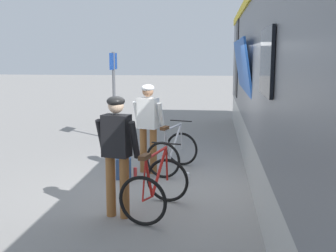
{
  "coord_description": "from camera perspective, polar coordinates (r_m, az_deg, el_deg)",
  "views": [
    {
      "loc": [
        0.6,
        -7.21,
        2.33
      ],
      "look_at": [
        -0.24,
        0.26,
        1.05
      ],
      "focal_mm": 44.94,
      "sensor_mm": 36.0,
      "label": 1
    }
  ],
  "objects": [
    {
      "name": "water_bottle_near_the_bikes",
      "position": [
        7.71,
        2.63,
        -7.12
      ],
      "size": [
        0.08,
        0.08,
        0.21
      ],
      "primitive_type": "cylinder",
      "color": "silver",
      "rests_on": "ground"
    },
    {
      "name": "bicycle_near_red",
      "position": [
        6.27,
        -1.69,
        -8.26
      ],
      "size": [
        0.93,
        1.2,
        0.99
      ],
      "color": "black",
      "rests_on": "ground"
    },
    {
      "name": "cyclist_far_in_white",
      "position": [
        8.24,
        -2.71,
        0.75
      ],
      "size": [
        0.66,
        0.43,
        1.76
      ],
      "color": "#935B2D",
      "rests_on": "ground"
    },
    {
      "name": "cyclist_near_in_dark",
      "position": [
        6.0,
        -6.96,
        -2.68
      ],
      "size": [
        0.65,
        0.4,
        1.76
      ],
      "color": "#935B2D",
      "rests_on": "ground"
    },
    {
      "name": "backpack_on_platform",
      "position": [
        8.03,
        -6.04,
        -5.77
      ],
      "size": [
        0.3,
        0.22,
        0.4
      ],
      "primitive_type": "cube",
      "rotation": [
        0.0,
        0.0,
        0.15
      ],
      "color": "navy",
      "rests_on": "ground"
    },
    {
      "name": "ground_plane",
      "position": [
        7.6,
        1.57,
        -8.2
      ],
      "size": [
        80.0,
        80.0,
        0.0
      ],
      "primitive_type": "plane",
      "color": "gray"
    },
    {
      "name": "bicycle_far_silver",
      "position": [
        8.44,
        0.64,
        -3.53
      ],
      "size": [
        0.98,
        1.22,
        0.99
      ],
      "color": "black",
      "rests_on": "ground"
    },
    {
      "name": "water_bottle_by_the_backpack",
      "position": [
        8.03,
        -4.46,
        -6.4
      ],
      "size": [
        0.07,
        0.07,
        0.22
      ],
      "primitive_type": "cylinder",
      "color": "red",
      "rests_on": "ground"
    },
    {
      "name": "platform_sign_post",
      "position": [
        11.55,
        -7.37,
        6.08
      ],
      "size": [
        0.08,
        0.7,
        2.4
      ],
      "color": "#595B60",
      "rests_on": "ground"
    }
  ]
}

